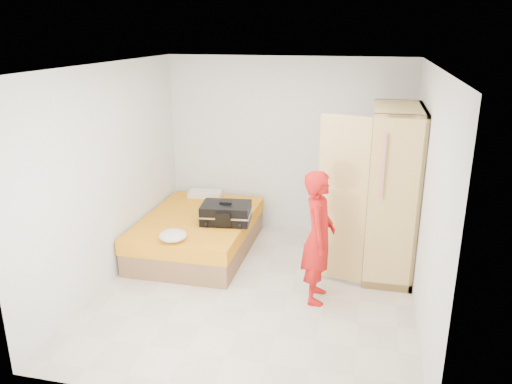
% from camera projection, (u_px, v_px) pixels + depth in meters
% --- Properties ---
extents(room, '(4.00, 4.02, 2.60)m').
position_uv_depth(room, '(257.00, 185.00, 5.55)').
color(room, beige).
rests_on(room, ground).
extents(bed, '(1.42, 2.02, 0.50)m').
position_uv_depth(bed, '(198.00, 233.00, 6.94)').
color(bed, brown).
rests_on(bed, ground).
extents(wardrobe, '(1.16, 1.20, 2.10)m').
position_uv_depth(wardrobe, '(388.00, 196.00, 6.13)').
color(wardrobe, '#E6C470').
rests_on(wardrobe, ground).
extents(person, '(0.39, 0.57, 1.53)m').
position_uv_depth(person, '(318.00, 237.00, 5.52)').
color(person, red).
rests_on(person, ground).
extents(suitcase, '(0.71, 0.56, 0.29)m').
position_uv_depth(suitcase, '(226.00, 213.00, 6.63)').
color(suitcase, black).
rests_on(suitcase, bed).
extents(round_cushion, '(0.34, 0.34, 0.13)m').
position_uv_depth(round_cushion, '(173.00, 236.00, 6.07)').
color(round_cushion, silver).
rests_on(round_cushion, bed).
extents(pillow, '(0.53, 0.31, 0.09)m').
position_uv_depth(pillow, '(205.00, 194.00, 7.67)').
color(pillow, silver).
rests_on(pillow, bed).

